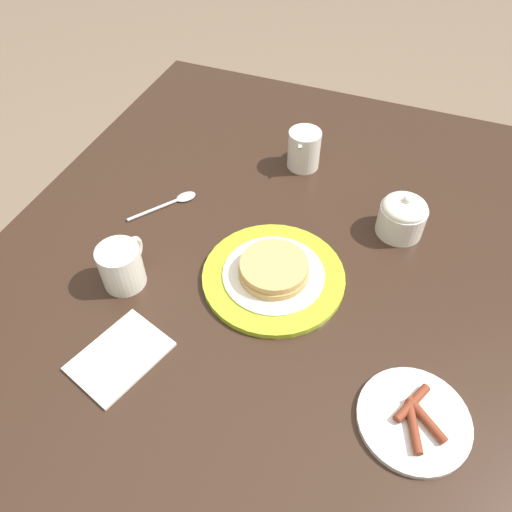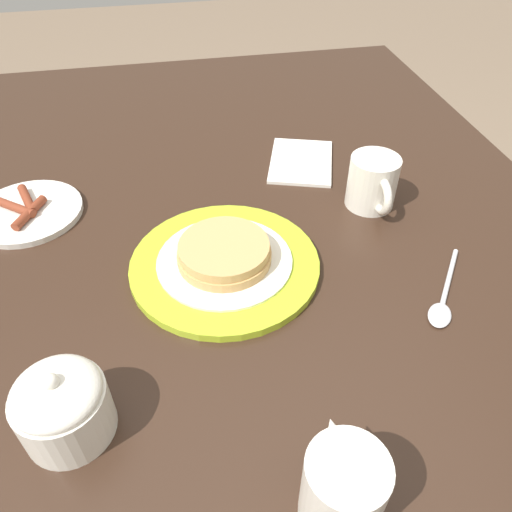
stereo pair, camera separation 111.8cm
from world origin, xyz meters
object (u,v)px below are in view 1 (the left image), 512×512
coffee_mug (122,265)px  spoon (175,201)px  sugar_bowl (402,216)px  pancake_plate (274,274)px  napkin (120,356)px  side_plate_bacon (414,419)px  creamer_pitcher (304,149)px

coffee_mug → spoon: 0.23m
spoon → coffee_mug: bearing=-175.9°
sugar_bowl → pancake_plate: bearing=137.3°
napkin → side_plate_bacon: bearing=-82.1°
side_plate_bacon → napkin: (-0.07, 0.47, -0.00)m
spoon → side_plate_bacon: bearing=-118.7°
napkin → pancake_plate: bearing=-35.7°
side_plate_bacon → napkin: bearing=97.9°
coffee_mug → creamer_pitcher: (0.45, -0.20, 0.00)m
coffee_mug → spoon: (0.23, 0.02, -0.04)m
spoon → sugar_bowl: bearing=-79.3°
creamer_pitcher → napkin: (-0.60, 0.13, -0.04)m
side_plate_bacon → coffee_mug: 0.56m
coffee_mug → sugar_bowl: size_ratio=1.15×
sugar_bowl → napkin: size_ratio=0.53×
coffee_mug → sugar_bowl: (0.32, -0.45, -0.00)m
coffee_mug → sugar_bowl: 0.55m
side_plate_bacon → napkin: side_plate_bacon is taller
pancake_plate → coffee_mug: 0.28m
pancake_plate → napkin: pancake_plate is taller
pancake_plate → creamer_pitcher: 0.35m
pancake_plate → side_plate_bacon: size_ratio=1.56×
spoon → napkin: bearing=-166.1°
spoon → pancake_plate: bearing=-114.4°
coffee_mug → spoon: size_ratio=0.78×
creamer_pitcher → sugar_bowl: size_ratio=1.22×
side_plate_bacon → spoon: (0.31, 0.57, -0.00)m
pancake_plate → sugar_bowl: 0.29m
coffee_mug → creamer_pitcher: size_ratio=0.95×
coffee_mug → creamer_pitcher: creamer_pitcher is taller
side_plate_bacon → sugar_bowl: sugar_bowl is taller
pancake_plate → creamer_pitcher: (0.35, 0.05, 0.03)m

